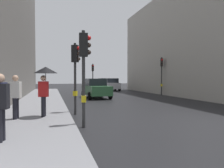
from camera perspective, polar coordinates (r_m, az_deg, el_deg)
name	(u,v)px	position (r m, az deg, el deg)	size (l,w,h in m)	color
ground_plane	(202,121)	(9.90, 23.10, -9.07)	(120.00, 120.00, 0.00)	black
sidewalk_kerb	(39,107)	(13.68, -19.11, -5.74)	(3.19, 40.00, 0.16)	gray
building_facade_right	(222,44)	(25.79, 27.35, 9.60)	(12.00, 25.52, 10.94)	#B2ADA3
traffic_light_mid_street	(162,69)	(22.97, 13.17, 3.90)	(0.33, 0.45, 3.97)	#2D2D2D
traffic_light_near_left	(84,61)	(7.83, -7.48, 6.18)	(0.43, 0.25, 3.53)	#2D2D2D
traffic_light_near_right	(76,65)	(10.66, -9.76, 4.96)	(0.44, 0.37, 3.53)	#2D2D2D
traffic_light_far_median	(93,73)	(27.84, -5.17, 3.09)	(0.25, 0.44, 3.65)	#2D2D2D
car_green_estate	(96,88)	(19.25, -4.34, -1.16)	(2.21, 4.30, 1.76)	#2D6038
car_silver_hatchback	(111,84)	(30.51, -0.17, -0.12)	(2.26, 4.32, 1.76)	#BCBCC1
car_white_compact	(104,83)	(37.31, -2.19, 0.20)	(2.07, 4.23, 1.76)	silver
pedestrian_with_umbrella	(45,77)	(9.55, -17.53, 1.70)	(1.00, 1.00, 2.14)	black
pedestrian_with_black_backpack	(14,94)	(9.42, -24.70, -2.49)	(0.65, 0.41, 1.77)	black
pedestrian_in_dark_coat	(0,104)	(6.24, -27.79, -4.86)	(0.44, 0.36, 1.77)	black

